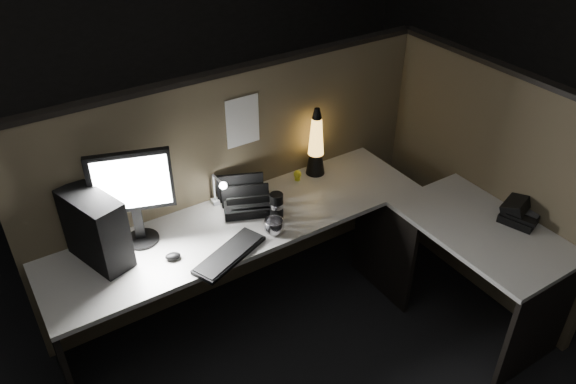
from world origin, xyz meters
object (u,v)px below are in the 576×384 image
pc_tower (96,229)px  keyboard (230,255)px  lava_lamp (316,147)px  desk_phone (519,211)px  monitor (132,189)px

pc_tower → keyboard: pc_tower is taller
lava_lamp → desk_phone: size_ratio=1.69×
lava_lamp → desk_phone: (0.71, -1.05, -0.14)m
keyboard → lava_lamp: size_ratio=0.96×
pc_tower → keyboard: bearing=-49.0°
pc_tower → monitor: bearing=-7.6°
pc_tower → monitor: (0.23, 0.04, 0.14)m
keyboard → desk_phone: 1.70m
monitor → keyboard: (0.35, -0.40, -0.32)m
pc_tower → lava_lamp: bearing=-14.0°
monitor → desk_phone: monitor is taller
pc_tower → keyboard: (0.58, -0.36, -0.19)m
keyboard → lava_lamp: lava_lamp is taller
pc_tower → desk_phone: pc_tower is taller
monitor → desk_phone: 2.20m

